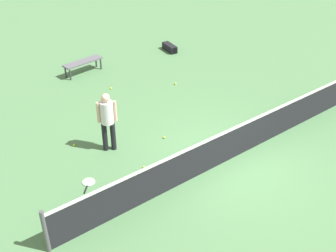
{
  "coord_description": "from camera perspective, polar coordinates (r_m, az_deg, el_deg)",
  "views": [
    {
      "loc": [
        6.64,
        6.08,
        6.65
      ],
      "look_at": [
        1.11,
        -1.15,
        0.9
      ],
      "focal_mm": 44.99,
      "sensor_mm": 36.0,
      "label": 1
    }
  ],
  "objects": [
    {
      "name": "tennis_ball_baseline",
      "position": [
        14.82,
        1.0,
        5.76
      ],
      "size": [
        0.07,
        0.07,
        0.07
      ],
      "primitive_type": "sphere",
      "color": "#C6E033",
      "rests_on": "ground_plane"
    },
    {
      "name": "ground_plane",
      "position": [
        11.19,
        8.14,
        -4.57
      ],
      "size": [
        40.0,
        40.0,
        0.0
      ],
      "primitive_type": "plane",
      "color": "#4C7A4C"
    },
    {
      "name": "tennis_ball_by_net",
      "position": [
        11.86,
        -12.61,
        -2.54
      ],
      "size": [
        0.07,
        0.07,
        0.07
      ],
      "primitive_type": "sphere",
      "color": "#C6E033",
      "rests_on": "ground_plane"
    },
    {
      "name": "tennis_ball_midcourt",
      "position": [
        14.63,
        -7.73,
        5.09
      ],
      "size": [
        0.07,
        0.07,
        0.07
      ],
      "primitive_type": "sphere",
      "color": "#C6E033",
      "rests_on": "ground_plane"
    },
    {
      "name": "court_net",
      "position": [
        10.9,
        8.34,
        -2.46
      ],
      "size": [
        10.09,
        0.09,
        1.07
      ],
      "color": "#4C4C51",
      "rests_on": "ground_plane"
    },
    {
      "name": "tennis_ball_stray_left",
      "position": [
        10.79,
        -3.26,
        -5.61
      ],
      "size": [
        0.07,
        0.07,
        0.07
      ],
      "primitive_type": "sphere",
      "color": "#C6E033",
      "rests_on": "ground_plane"
    },
    {
      "name": "player_near_side",
      "position": [
        11.03,
        -8.23,
        1.15
      ],
      "size": [
        0.5,
        0.46,
        1.7
      ],
      "color": "black",
      "rests_on": "ground_plane"
    },
    {
      "name": "equipment_bag",
      "position": [
        17.56,
        0.29,
        10.53
      ],
      "size": [
        0.38,
        0.83,
        0.28
      ],
      "color": "black",
      "rests_on": "ground_plane"
    },
    {
      "name": "tennis_racket_near_player",
      "position": [
        10.52,
        -10.73,
        -7.55
      ],
      "size": [
        0.52,
        0.55,
        0.03
      ],
      "color": "white",
      "rests_on": "ground_plane"
    },
    {
      "name": "courtside_bench",
      "position": [
        15.81,
        -11.46,
        8.4
      ],
      "size": [
        1.54,
        0.57,
        0.48
      ],
      "color": "#595960",
      "rests_on": "ground_plane"
    },
    {
      "name": "tennis_ball_near_player",
      "position": [
        11.89,
        -0.52,
        -1.54
      ],
      "size": [
        0.07,
        0.07,
        0.07
      ],
      "primitive_type": "sphere",
      "color": "#C6E033",
      "rests_on": "ground_plane"
    }
  ]
}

